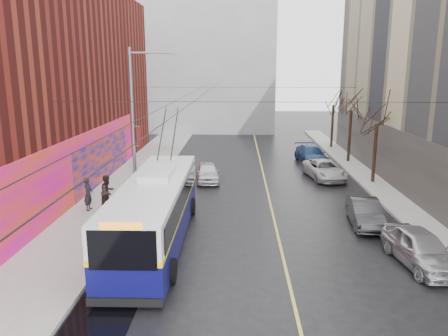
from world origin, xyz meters
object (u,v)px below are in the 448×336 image
object	(u,v)px
following_car	(207,172)
pedestrian_a	(88,194)
tree_near	(378,112)
trolleybus	(156,210)
parked_car_b	(365,213)
parked_car_d	(311,155)
pedestrian_c	(141,181)
streetlight_pole	(136,125)
parked_car_c	(324,170)
tree_mid	(352,101)
pedestrian_b	(108,192)
tree_far	(334,97)
parked_car_a	(421,248)

from	to	relation	value
following_car	pedestrian_a	bearing A→B (deg)	-136.87
tree_near	trolleybus	size ratio (longest dim) A/B	0.53
parked_car_b	parked_car_d	xyz separation A→B (m)	(-0.28, 15.19, 0.06)
parked_car_b	trolleybus	bearing A→B (deg)	-160.96
tree_near	following_car	bearing A→B (deg)	178.59
tree_near	pedestrian_c	bearing A→B (deg)	-166.48
streetlight_pole	parked_car_c	xyz separation A→B (m)	(12.02, 7.35, -4.18)
pedestrian_a	pedestrian_c	size ratio (longest dim) A/B	1.09
tree_mid	pedestrian_b	xyz separation A→B (m)	(-16.77, -13.57, -4.14)
tree_near	parked_car_d	world-z (taller)	tree_near
parked_car_d	pedestrian_a	xyz separation A→B (m)	(-14.55, -13.68, 0.35)
tree_mid	parked_car_c	xyz separation A→B (m)	(-3.12, -5.65, -4.59)
tree_near	pedestrian_b	distance (m)	18.42
streetlight_pole	tree_far	world-z (taller)	streetlight_pole
parked_car_b	parked_car_a	bearing A→B (deg)	-74.23
tree_far	pedestrian_a	xyz separation A→B (m)	(-17.75, -20.93, -4.06)
trolleybus	streetlight_pole	bearing A→B (deg)	110.58
parked_car_a	following_car	bearing A→B (deg)	118.83
trolleybus	pedestrian_a	xyz separation A→B (m)	(-4.55, 4.15, -0.51)
trolleybus	parked_car_c	bearing A→B (deg)	50.60
parked_car_c	trolleybus	bearing A→B (deg)	-137.57
tree_mid	pedestrian_b	size ratio (longest dim) A/B	3.47
tree_mid	parked_car_c	size ratio (longest dim) A/B	1.39
streetlight_pole	pedestrian_b	distance (m)	4.11
tree_far	pedestrian_b	xyz separation A→B (m)	(-16.77, -20.57, -4.03)
tree_near	parked_car_a	world-z (taller)	tree_near
parked_car_c	following_car	distance (m)	8.59
trolleybus	pedestrian_c	bearing A→B (deg)	107.04
tree_near	parked_car_b	size ratio (longest dim) A/B	1.59
tree_far	parked_car_a	xyz separation A→B (m)	(-2.00, -27.12, -4.40)
tree_near	pedestrian_a	size ratio (longest dim) A/B	3.44
tree_near	following_car	distance (m)	12.42
tree_near	parked_car_d	size ratio (longest dim) A/B	1.27
tree_mid	parked_car_c	world-z (taller)	tree_mid
trolleybus	parked_car_c	xyz separation A→B (m)	(10.08, 12.42, -0.92)
parked_car_b	following_car	world-z (taller)	same
trolleybus	parked_car_d	bearing A→B (deg)	60.37
tree_near	parked_car_c	world-z (taller)	tree_near
tree_mid	tree_near	bearing A→B (deg)	-90.00
pedestrian_a	parked_car_b	bearing A→B (deg)	-95.73
tree_mid	pedestrian_c	xyz separation A→B (m)	(-15.50, -10.73, -4.25)
tree_mid	pedestrian_b	distance (m)	21.96
tree_near	tree_far	bearing A→B (deg)	90.00
following_car	pedestrian_b	size ratio (longest dim) A/B	2.02
pedestrian_c	tree_mid	bearing A→B (deg)	-73.66
pedestrian_b	tree_near	bearing A→B (deg)	-40.63
tree_near	tree_far	size ratio (longest dim) A/B	0.97
tree_far	parked_car_b	world-z (taller)	tree_far
tree_near	pedestrian_a	bearing A→B (deg)	-158.69
parked_car_c	pedestrian_c	distance (m)	13.38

